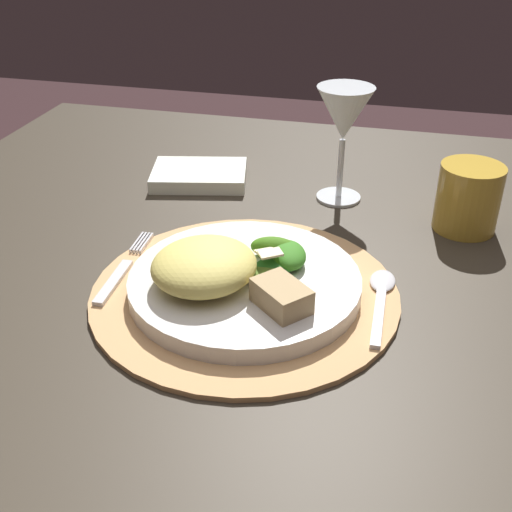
% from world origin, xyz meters
% --- Properties ---
extents(dining_table, '(1.17, 1.10, 0.72)m').
position_xyz_m(dining_table, '(0.00, 0.00, 0.58)').
color(dining_table, '#372F24').
rests_on(dining_table, ground).
extents(placemat, '(0.33, 0.33, 0.01)m').
position_xyz_m(placemat, '(-0.06, -0.02, 0.72)').
color(placemat, tan).
rests_on(placemat, dining_table).
extents(dinner_plate, '(0.25, 0.25, 0.02)m').
position_xyz_m(dinner_plate, '(-0.06, -0.02, 0.73)').
color(dinner_plate, silver).
rests_on(dinner_plate, placemat).
extents(pasta_serving, '(0.14, 0.14, 0.04)m').
position_xyz_m(pasta_serving, '(-0.09, -0.04, 0.76)').
color(pasta_serving, '#DCCB63').
rests_on(pasta_serving, dinner_plate).
extents(salad_greens, '(0.07, 0.11, 0.03)m').
position_xyz_m(salad_greens, '(-0.03, 0.00, 0.75)').
color(salad_greens, '#506B25').
rests_on(salad_greens, dinner_plate).
extents(bread_piece, '(0.07, 0.07, 0.03)m').
position_xyz_m(bread_piece, '(-0.01, -0.07, 0.76)').
color(bread_piece, tan).
rests_on(bread_piece, dinner_plate).
extents(fork, '(0.02, 0.15, 0.00)m').
position_xyz_m(fork, '(-0.20, -0.02, 0.73)').
color(fork, silver).
rests_on(fork, placemat).
extents(spoon, '(0.03, 0.14, 0.01)m').
position_xyz_m(spoon, '(0.09, 0.01, 0.73)').
color(spoon, silver).
rests_on(spoon, placemat).
extents(napkin, '(0.15, 0.12, 0.02)m').
position_xyz_m(napkin, '(-0.20, 0.25, 0.73)').
color(napkin, white).
rests_on(napkin, dining_table).
extents(wine_glass, '(0.08, 0.08, 0.16)m').
position_xyz_m(wine_glass, '(0.01, 0.24, 0.84)').
color(wine_glass, silver).
rests_on(wine_glass, dining_table).
extents(amber_tumbler, '(0.08, 0.08, 0.09)m').
position_xyz_m(amber_tumbler, '(0.18, 0.19, 0.76)').
color(amber_tumbler, gold).
rests_on(amber_tumbler, dining_table).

